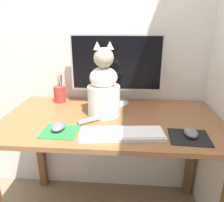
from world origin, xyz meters
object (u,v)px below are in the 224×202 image
Objects in this scene: computer_mouse_right at (191,132)px; keyboard at (122,134)px; monitor at (116,66)px; cat at (104,89)px; pen_cup at (60,94)px; computer_mouse_left at (58,127)px.

keyboard is at bearing -176.44° from computer_mouse_right.
monitor is at bearing 131.63° from computer_mouse_right.
pen_cup is at bearing 133.06° from cat.
computer_mouse_right is (0.64, -0.01, 0.00)m from computer_mouse_left.
cat is at bearing 46.41° from computer_mouse_left.
pen_cup is (-0.44, 0.45, 0.04)m from keyboard.
keyboard is at bearing -6.03° from computer_mouse_left.
cat is at bearing -31.64° from pen_cup.
cat is 0.39m from pen_cup.
keyboard is 0.31m from cat.
cat is (0.21, 0.22, 0.14)m from computer_mouse_left.
computer_mouse_right reaches higher than keyboard.
monitor is 3.16× the size of pen_cup.
cat is at bearing 108.64° from keyboard.
pen_cup is (-0.32, 0.20, -0.10)m from cat.
monitor is 1.41× the size of keyboard.
monitor is at bearing -0.60° from pen_cup.
pen_cup reaches higher than computer_mouse_left.
computer_mouse_left is (-0.32, 0.03, 0.01)m from keyboard.
pen_cup is at bearing 179.40° from monitor.
pen_cup is at bearing 128.41° from keyboard.
computer_mouse_right is (0.32, 0.02, 0.01)m from keyboard.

